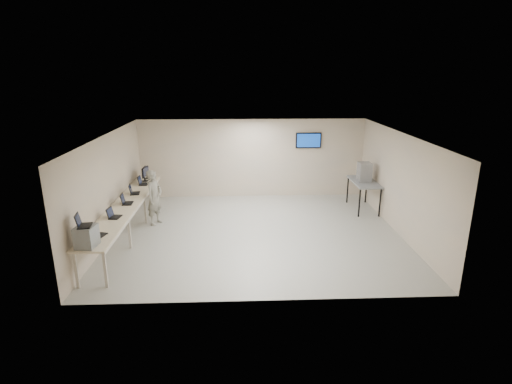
{
  "coord_description": "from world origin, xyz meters",
  "views": [
    {
      "loc": [
        -0.45,
        -10.5,
        4.43
      ],
      "look_at": [
        0.0,
        0.2,
        1.15
      ],
      "focal_mm": 28.0,
      "sensor_mm": 36.0,
      "label": 1
    }
  ],
  "objects_px": {
    "soldier": "(154,198)",
    "workbench": "(126,207)",
    "equipment_box": "(86,236)",
    "side_table": "(364,183)"
  },
  "relations": [
    {
      "from": "equipment_box",
      "to": "soldier",
      "type": "distance_m",
      "value": 3.61
    },
    {
      "from": "equipment_box",
      "to": "side_table",
      "type": "xyz_separation_m",
      "value": [
        7.25,
        4.58,
        -0.23
      ]
    },
    {
      "from": "workbench",
      "to": "soldier",
      "type": "relative_size",
      "value": 3.62
    },
    {
      "from": "equipment_box",
      "to": "soldier",
      "type": "xyz_separation_m",
      "value": [
        0.67,
        3.54,
        -0.3
      ]
    },
    {
      "from": "equipment_box",
      "to": "soldier",
      "type": "relative_size",
      "value": 0.27
    },
    {
      "from": "workbench",
      "to": "side_table",
      "type": "height_order",
      "value": "side_table"
    },
    {
      "from": "workbench",
      "to": "equipment_box",
      "type": "distance_m",
      "value": 2.74
    },
    {
      "from": "soldier",
      "to": "workbench",
      "type": "bearing_deg",
      "value": 166.58
    },
    {
      "from": "workbench",
      "to": "soldier",
      "type": "bearing_deg",
      "value": 53.19
    },
    {
      "from": "equipment_box",
      "to": "workbench",
      "type": "bearing_deg",
      "value": 94.62
    }
  ]
}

